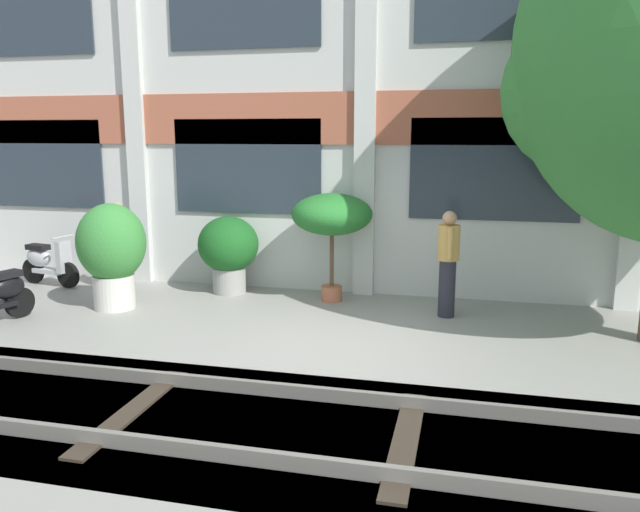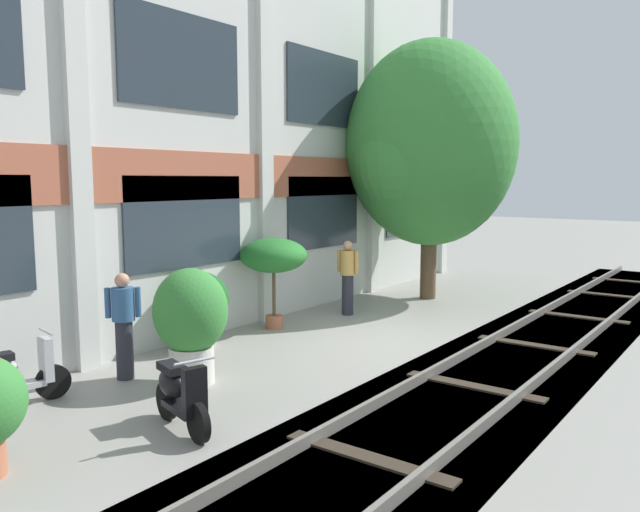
# 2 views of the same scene
# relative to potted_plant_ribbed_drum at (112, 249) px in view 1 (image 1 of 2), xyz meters

# --- Properties ---
(ground_plane) EXTENTS (80.00, 80.00, 0.00)m
(ground_plane) POSITION_rel_potted_plant_ribbed_drum_xyz_m (3.84, -0.88, -0.99)
(ground_plane) COLOR gray
(apartment_facade) EXTENTS (17.76, 0.64, 8.91)m
(apartment_facade) POSITION_rel_potted_plant_ribbed_drum_xyz_m (3.84, 2.17, 3.43)
(apartment_facade) COLOR silver
(apartment_facade) RESTS_ON ground
(rail_tracks) EXTENTS (25.40, 2.80, 0.43)m
(rail_tracks) POSITION_rel_potted_plant_ribbed_drum_xyz_m (3.84, -3.48, -1.12)
(rail_tracks) COLOR #423F3A
(rail_tracks) RESTS_ON ground
(potted_plant_ribbed_drum) EXTENTS (1.11, 1.11, 1.74)m
(potted_plant_ribbed_drum) POSITION_rel_potted_plant_ribbed_drum_xyz_m (0.00, 0.00, 0.00)
(potted_plant_ribbed_drum) COLOR beige
(potted_plant_ribbed_drum) RESTS_ON ground
(potted_plant_stone_basin) EXTENTS (1.09, 1.09, 1.39)m
(potted_plant_stone_basin) POSITION_rel_potted_plant_ribbed_drum_xyz_m (1.46, 1.41, -0.18)
(potted_plant_stone_basin) COLOR gray
(potted_plant_stone_basin) RESTS_ON ground
(potted_plant_terracotta_small) EXTENTS (1.37, 1.37, 1.86)m
(potted_plant_terracotta_small) POSITION_rel_potted_plant_ribbed_drum_xyz_m (3.39, 1.28, 0.48)
(potted_plant_terracotta_small) COLOR #B76647
(potted_plant_terracotta_small) RESTS_ON ground
(scooter_near_curb) EXTENTS (1.37, 0.55, 0.98)m
(scooter_near_curb) POSITION_rel_potted_plant_ribbed_drum_xyz_m (-2.11, 1.14, -0.55)
(scooter_near_curb) COLOR black
(scooter_near_curb) RESTS_ON ground
(resident_by_doorway) EXTENTS (0.34, 0.53, 1.68)m
(resident_by_doorway) POSITION_rel_potted_plant_ribbed_drum_xyz_m (5.35, 0.79, -0.09)
(resident_by_doorway) COLOR #282833
(resident_by_doorway) RESTS_ON ground
(resident_watching_tracks) EXTENTS (0.41, 0.39, 1.64)m
(resident_watching_tracks) POSITION_rel_potted_plant_ribbed_drum_xyz_m (-0.47, 0.97, -0.11)
(resident_watching_tracks) COLOR #282833
(resident_watching_tracks) RESTS_ON ground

